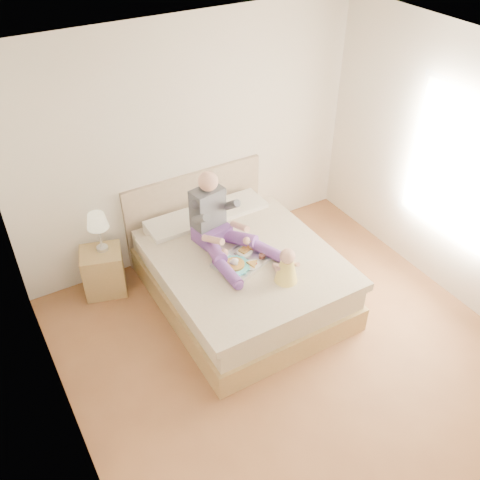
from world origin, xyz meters
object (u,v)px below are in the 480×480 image
nightstand (104,271)px  baby (286,268)px  bed (238,270)px  tray (241,260)px  adult (219,226)px

nightstand → baby: 2.04m
bed → tray: bearing=-111.0°
nightstand → adult: bearing=-12.7°
nightstand → adult: (1.09, -0.62, 0.59)m
bed → adult: size_ratio=2.10×
baby → nightstand: bearing=147.1°
bed → baby: 0.80m
tray → baby: 0.51m
bed → nightstand: bearing=147.8°
bed → tray: (-0.08, -0.21, 0.33)m
baby → adult: bearing=122.5°
nightstand → adult: size_ratio=0.50×
bed → baby: bed is taller
bed → baby: size_ratio=5.92×
tray → bed: bearing=49.4°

